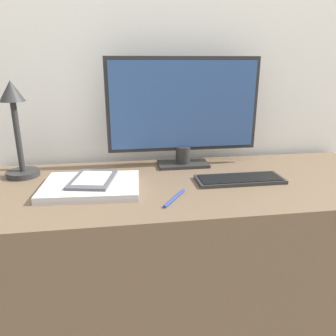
{
  "coord_description": "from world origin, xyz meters",
  "views": [
    {
      "loc": [
        -0.24,
        -0.79,
        1.14
      ],
      "look_at": [
        -0.09,
        0.22,
        0.81
      ],
      "focal_mm": 35.0,
      "sensor_mm": 36.0,
      "label": 1
    }
  ],
  "objects": [
    {
      "name": "laptop",
      "position": [
        -0.34,
        0.22,
        0.76
      ],
      "size": [
        0.32,
        0.25,
        0.02
      ],
      "color": "#BCBCC1",
      "rests_on": "desk"
    },
    {
      "name": "ereader",
      "position": [
        -0.34,
        0.23,
        0.78
      ],
      "size": [
        0.16,
        0.21,
        0.01
      ],
      "color": "#4C4C51",
      "rests_on": "laptop"
    },
    {
      "name": "desk_lamp",
      "position": [
        -0.59,
        0.39,
        0.94
      ],
      "size": [
        0.11,
        0.11,
        0.33
      ],
      "color": "#282828",
      "rests_on": "desk"
    },
    {
      "name": "desk",
      "position": [
        0.0,
        0.24,
        0.38
      ],
      "size": [
        1.42,
        0.56,
        0.75
      ],
      "color": "brown",
      "rests_on": "ground_plane"
    },
    {
      "name": "wall_back",
      "position": [
        0.0,
        0.58,
        1.2
      ],
      "size": [
        3.6,
        0.05,
        2.4
      ],
      "color": "silver",
      "rests_on": "ground_plane"
    },
    {
      "name": "pen",
      "position": [
        -0.09,
        0.1,
        0.76
      ],
      "size": [
        0.09,
        0.12,
        0.01
      ],
      "color": "navy",
      "rests_on": "desk"
    },
    {
      "name": "keyboard",
      "position": [
        0.16,
        0.22,
        0.76
      ],
      "size": [
        0.3,
        0.11,
        0.01
      ],
      "color": "#282828",
      "rests_on": "desk"
    },
    {
      "name": "monitor",
      "position": [
        -0.0,
        0.43,
        0.97
      ],
      "size": [
        0.58,
        0.11,
        0.41
      ],
      "color": "#262626",
      "rests_on": "desk"
    }
  ]
}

